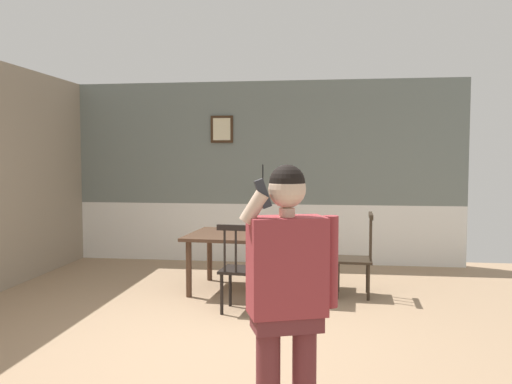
{
  "coord_description": "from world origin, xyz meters",
  "views": [
    {
      "loc": [
        0.94,
        -4.68,
        1.67
      ],
      "look_at": [
        0.42,
        -0.72,
        1.41
      ],
      "focal_mm": 36.49,
      "sensor_mm": 36.0,
      "label": 1
    }
  ],
  "objects_px": {
    "dining_table": "(256,240)",
    "chair_near_window": "(356,257)",
    "person_figure": "(288,287)",
    "chair_by_doorway": "(240,269)"
  },
  "relations": [
    {
      "from": "chair_near_window",
      "to": "person_figure",
      "type": "distance_m",
      "value": 3.49
    },
    {
      "from": "chair_near_window",
      "to": "person_figure",
      "type": "relative_size",
      "value": 0.62
    },
    {
      "from": "dining_table",
      "to": "person_figure",
      "type": "bearing_deg",
      "value": -79.77
    },
    {
      "from": "dining_table",
      "to": "person_figure",
      "type": "xyz_separation_m",
      "value": [
        0.63,
        -3.49,
        0.3
      ]
    },
    {
      "from": "dining_table",
      "to": "chair_near_window",
      "type": "distance_m",
      "value": 1.24
    },
    {
      "from": "dining_table",
      "to": "chair_near_window",
      "type": "bearing_deg",
      "value": -3.97
    },
    {
      "from": "chair_by_doorway",
      "to": "person_figure",
      "type": "xyz_separation_m",
      "value": [
        0.7,
        -2.57,
        0.47
      ]
    },
    {
      "from": "dining_table",
      "to": "chair_by_doorway",
      "type": "xyz_separation_m",
      "value": [
        -0.07,
        -0.92,
        -0.17
      ]
    },
    {
      "from": "chair_by_doorway",
      "to": "person_figure",
      "type": "distance_m",
      "value": 2.71
    },
    {
      "from": "chair_near_window",
      "to": "person_figure",
      "type": "xyz_separation_m",
      "value": [
        -0.6,
        -3.41,
        0.46
      ]
    }
  ]
}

